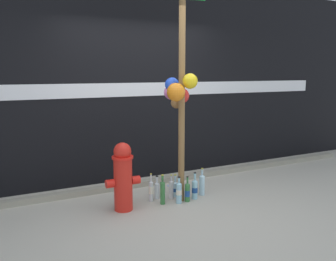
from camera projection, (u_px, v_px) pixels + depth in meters
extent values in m
plane|color=#ADA899|center=(182.00, 208.00, 4.38)|extent=(14.00, 14.00, 0.00)
cube|color=black|center=(136.00, 81.00, 5.45)|extent=(10.00, 0.20, 3.11)
cube|color=silver|center=(182.00, 88.00, 5.71)|extent=(5.66, 0.01, 0.21)
cube|color=gray|center=(150.00, 182.00, 5.27)|extent=(8.00, 0.12, 0.08)
cylinder|color=olive|center=(182.00, 90.00, 4.39)|extent=(0.08, 0.08, 2.96)
sphere|color=#D66BB2|center=(171.00, 93.00, 4.57)|extent=(0.19, 0.19, 0.19)
sphere|color=blue|center=(172.00, 85.00, 4.51)|extent=(0.19, 0.19, 0.19)
sphere|color=orange|center=(176.00, 92.00, 4.20)|extent=(0.23, 0.23, 0.23)
sphere|color=yellow|center=(190.00, 81.00, 4.26)|extent=(0.19, 0.19, 0.19)
sphere|color=red|center=(181.00, 96.00, 4.54)|extent=(0.20, 0.20, 0.20)
sphere|color=brown|center=(176.00, 103.00, 4.54)|extent=(0.15, 0.15, 0.15)
sphere|color=brown|center=(176.00, 94.00, 4.52)|extent=(0.11, 0.11, 0.11)
sphere|color=brown|center=(174.00, 92.00, 4.50)|extent=(0.04, 0.04, 0.04)
sphere|color=brown|center=(179.00, 92.00, 4.53)|extent=(0.04, 0.04, 0.04)
sphere|color=brown|center=(178.00, 95.00, 4.48)|extent=(0.04, 0.04, 0.04)
cylinder|color=red|center=(123.00, 184.00, 4.28)|extent=(0.23, 0.23, 0.66)
cylinder|color=red|center=(123.00, 157.00, 4.22)|extent=(0.26, 0.26, 0.03)
sphere|color=red|center=(122.00, 151.00, 4.20)|extent=(0.22, 0.22, 0.22)
cylinder|color=red|center=(110.00, 184.00, 4.20)|extent=(0.10, 0.10, 0.10)
cylinder|color=red|center=(136.00, 180.00, 4.34)|extent=(0.10, 0.10, 0.10)
cylinder|color=#93CCE0|center=(195.00, 190.00, 4.68)|extent=(0.08, 0.08, 0.24)
cone|color=#93CCE0|center=(195.00, 180.00, 4.66)|extent=(0.08, 0.08, 0.03)
cylinder|color=#93CCE0|center=(195.00, 176.00, 4.65)|extent=(0.03, 0.03, 0.09)
cylinder|color=#1E478C|center=(195.00, 190.00, 4.68)|extent=(0.08, 0.08, 0.07)
cylinder|color=black|center=(195.00, 173.00, 4.64)|extent=(0.03, 0.03, 0.01)
cylinder|color=#B2DBEA|center=(202.00, 186.00, 4.83)|extent=(0.08, 0.08, 0.27)
cone|color=#B2DBEA|center=(202.00, 175.00, 4.80)|extent=(0.08, 0.08, 0.03)
cylinder|color=#B2DBEA|center=(202.00, 172.00, 4.79)|extent=(0.03, 0.03, 0.07)
cylinder|color=gold|center=(202.00, 169.00, 4.79)|extent=(0.03, 0.03, 0.01)
cylinder|color=#B2DBEA|center=(180.00, 184.00, 4.93)|extent=(0.06, 0.06, 0.24)
cone|color=#B2DBEA|center=(180.00, 175.00, 4.91)|extent=(0.06, 0.06, 0.02)
cylinder|color=#B2DBEA|center=(180.00, 172.00, 4.90)|extent=(0.02, 0.02, 0.08)
cylinder|color=black|center=(180.00, 168.00, 4.89)|extent=(0.03, 0.03, 0.01)
cylinder|color=silver|center=(171.00, 190.00, 4.68)|extent=(0.06, 0.06, 0.24)
cone|color=silver|center=(171.00, 181.00, 4.66)|extent=(0.06, 0.06, 0.02)
cylinder|color=silver|center=(171.00, 178.00, 4.65)|extent=(0.02, 0.02, 0.06)
cylinder|color=gold|center=(171.00, 175.00, 4.64)|extent=(0.03, 0.03, 0.01)
cylinder|color=#337038|center=(163.00, 193.00, 4.49)|extent=(0.06, 0.06, 0.29)
cone|color=#337038|center=(163.00, 182.00, 4.46)|extent=(0.06, 0.06, 0.03)
cylinder|color=#337038|center=(163.00, 178.00, 4.45)|extent=(0.03, 0.03, 0.07)
cylinder|color=gold|center=(163.00, 175.00, 4.45)|extent=(0.03, 0.03, 0.01)
cylinder|color=silver|center=(151.00, 192.00, 4.59)|extent=(0.06, 0.06, 0.26)
cone|color=silver|center=(151.00, 181.00, 4.57)|extent=(0.06, 0.06, 0.02)
cylinder|color=silver|center=(151.00, 178.00, 4.56)|extent=(0.02, 0.02, 0.09)
cylinder|color=silver|center=(151.00, 190.00, 4.59)|extent=(0.06, 0.06, 0.10)
cylinder|color=gold|center=(151.00, 174.00, 4.55)|extent=(0.03, 0.03, 0.01)
cylinder|color=#93CCE0|center=(179.00, 193.00, 4.52)|extent=(0.07, 0.07, 0.26)
cone|color=#93CCE0|center=(179.00, 183.00, 4.50)|extent=(0.07, 0.07, 0.03)
cylinder|color=#93CCE0|center=(179.00, 180.00, 4.49)|extent=(0.03, 0.03, 0.05)
cylinder|color=silver|center=(179.00, 192.00, 4.52)|extent=(0.08, 0.08, 0.07)
cylinder|color=black|center=(179.00, 177.00, 4.49)|extent=(0.04, 0.04, 0.01)
cylinder|color=#B2DBEA|center=(175.00, 190.00, 4.76)|extent=(0.06, 0.06, 0.19)
cone|color=#B2DBEA|center=(175.00, 182.00, 4.75)|extent=(0.06, 0.06, 0.02)
cylinder|color=#B2DBEA|center=(175.00, 178.00, 4.74)|extent=(0.03, 0.03, 0.09)
cylinder|color=#1E478C|center=(175.00, 190.00, 4.76)|extent=(0.06, 0.06, 0.05)
cylinder|color=gold|center=(175.00, 175.00, 4.73)|extent=(0.03, 0.03, 0.01)
cylinder|color=silver|center=(157.00, 191.00, 4.70)|extent=(0.07, 0.07, 0.21)
cone|color=silver|center=(157.00, 183.00, 4.68)|extent=(0.07, 0.07, 0.03)
cylinder|color=silver|center=(157.00, 179.00, 4.67)|extent=(0.03, 0.03, 0.07)
cylinder|color=black|center=(157.00, 176.00, 4.66)|extent=(0.04, 0.04, 0.01)
cylinder|color=#337038|center=(187.00, 193.00, 4.58)|extent=(0.07, 0.07, 0.23)
cone|color=#337038|center=(187.00, 184.00, 4.56)|extent=(0.07, 0.07, 0.03)
cylinder|color=#337038|center=(187.00, 180.00, 4.55)|extent=(0.02, 0.02, 0.08)
cylinder|color=#1E478C|center=(187.00, 193.00, 4.58)|extent=(0.07, 0.07, 0.08)
cylinder|color=black|center=(187.00, 177.00, 4.54)|extent=(0.03, 0.03, 0.01)
cube|color=#8C99B2|center=(100.00, 192.00, 4.96)|extent=(0.17, 0.14, 0.01)
cube|color=#8C99B2|center=(171.00, 185.00, 5.24)|extent=(0.13, 0.13, 0.01)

